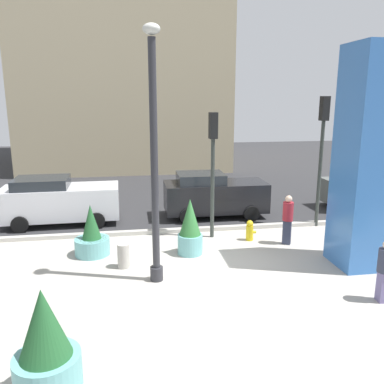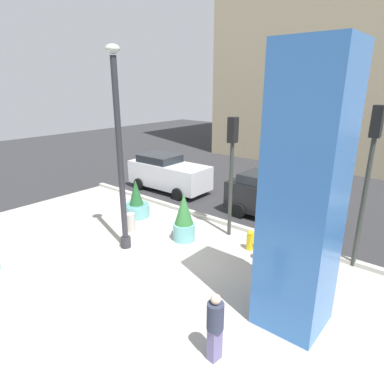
# 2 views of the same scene
# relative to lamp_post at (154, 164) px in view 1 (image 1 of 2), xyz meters

# --- Properties ---
(ground_plane) EXTENTS (60.00, 60.00, 0.00)m
(ground_plane) POSITION_rel_lamp_post_xyz_m (1.94, 4.84, -3.30)
(ground_plane) COLOR #2D2D30
(plaza_pavement) EXTENTS (18.00, 10.00, 0.02)m
(plaza_pavement) POSITION_rel_lamp_post_xyz_m (1.94, -1.16, -3.30)
(plaza_pavement) COLOR #ADA89E
(plaza_pavement) RESTS_ON ground_plane
(curb_strip) EXTENTS (18.00, 0.24, 0.16)m
(curb_strip) POSITION_rel_lamp_post_xyz_m (1.94, 3.96, -3.22)
(curb_strip) COLOR #B7B2A8
(curb_strip) RESTS_ON ground_plane
(lamp_post) EXTENTS (0.44, 0.44, 6.76)m
(lamp_post) POSITION_rel_lamp_post_xyz_m (0.00, 0.00, 0.00)
(lamp_post) COLOR #2D2D33
(lamp_post) RESTS_ON ground_plane
(art_pillar_blue) EXTENTS (1.51, 1.51, 6.47)m
(art_pillar_blue) POSITION_rel_lamp_post_xyz_m (6.20, 0.14, -0.06)
(art_pillar_blue) COLOR #3870BC
(art_pillar_blue) RESTS_ON ground_plane
(potted_plant_near_left) EXTENTS (1.12, 1.12, 1.69)m
(potted_plant_near_left) POSITION_rel_lamp_post_xyz_m (-1.93, 2.21, -2.70)
(potted_plant_near_left) COLOR #6BB2B2
(potted_plant_near_left) RESTS_ON ground_plane
(potted_plant_by_pillar) EXTENTS (1.15, 1.15, 1.93)m
(potted_plant_by_pillar) POSITION_rel_lamp_post_xyz_m (-2.17, -4.04, -2.46)
(potted_plant_by_pillar) COLOR #6BB2B2
(potted_plant_by_pillar) RESTS_ON ground_plane
(potted_plant_mid_plaza) EXTENTS (0.82, 0.82, 1.86)m
(potted_plant_mid_plaza) POSITION_rel_lamp_post_xyz_m (1.23, 1.78, -2.44)
(potted_plant_mid_plaza) COLOR #6BB2B2
(potted_plant_mid_plaza) RESTS_ON ground_plane
(fire_hydrant) EXTENTS (0.36, 0.26, 0.75)m
(fire_hydrant) POSITION_rel_lamp_post_xyz_m (3.53, 2.70, -2.93)
(fire_hydrant) COLOR gold
(fire_hydrant) RESTS_ON ground_plane
(concrete_bollard) EXTENTS (0.36, 0.36, 0.75)m
(concrete_bollard) POSITION_rel_lamp_post_xyz_m (-0.92, 1.02, -2.92)
(concrete_bollard) COLOR #B2ADA3
(concrete_bollard) RESTS_ON ground_plane
(traffic_light_far_side) EXTENTS (0.28, 0.42, 5.06)m
(traffic_light_far_side) POSITION_rel_lamp_post_xyz_m (6.66, 3.89, 0.10)
(traffic_light_far_side) COLOR #333833
(traffic_light_far_side) RESTS_ON ground_plane
(traffic_light_corner) EXTENTS (0.28, 0.42, 4.51)m
(traffic_light_corner) POSITION_rel_lamp_post_xyz_m (2.27, 3.26, -0.24)
(traffic_light_corner) COLOR #333833
(traffic_light_corner) RESTS_ON ground_plane
(car_far_lane) EXTENTS (4.62, 2.15, 1.92)m
(car_far_lane) POSITION_rel_lamp_post_xyz_m (-3.50, 5.87, -2.33)
(car_far_lane) COLOR silver
(car_far_lane) RESTS_ON ground_plane
(car_passing_lane) EXTENTS (4.12, 2.05, 1.67)m
(car_passing_lane) POSITION_rel_lamp_post_xyz_m (10.34, 6.21, -2.44)
(car_passing_lane) COLOR #565B56
(car_passing_lane) RESTS_ON ground_plane
(car_intersection) EXTENTS (4.34, 2.06, 1.91)m
(car_intersection) POSITION_rel_lamp_post_xyz_m (2.89, 5.87, -2.34)
(car_intersection) COLOR black
(car_intersection) RESTS_ON ground_plane
(pedestrian_on_sidewalk) EXTENTS (0.50, 0.50, 1.75)m
(pedestrian_on_sidewalk) POSITION_rel_lamp_post_xyz_m (4.70, 2.13, -2.32)
(pedestrian_on_sidewalk) COLOR #33384C
(pedestrian_on_sidewalk) RESTS_ON ground_plane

